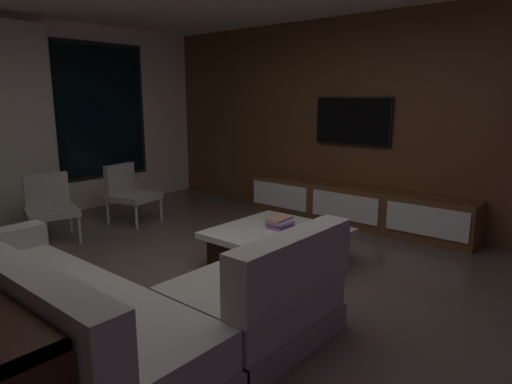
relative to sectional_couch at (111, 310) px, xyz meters
name	(u,v)px	position (x,y,z in m)	size (l,w,h in m)	color
floor	(204,296)	(0.97, 0.16, -0.29)	(9.20, 9.20, 0.00)	#564C44
back_wall_with_window	(5,122)	(0.91, 3.78, 1.05)	(6.60, 0.30, 2.70)	beige
media_wall	(374,121)	(4.03, 0.16, 1.06)	(0.12, 7.80, 2.70)	brown
sectional_couch	(111,310)	(0.00, 0.00, 0.00)	(1.98, 2.50, 0.82)	gray
coffee_table	(278,247)	(1.95, 0.13, -0.10)	(1.16, 1.16, 0.36)	black
book_stack_on_coffee_table	(280,223)	(2.04, 0.17, 0.12)	(0.26, 0.22, 0.11)	#9A5BC3
accent_chair_near_window	(129,191)	(1.92, 2.62, 0.14)	(0.64, 0.66, 0.78)	#B2ADA0
accent_chair_by_curtain	(50,204)	(0.87, 2.66, 0.14)	(0.68, 0.69, 0.78)	#B2ADA0
media_console	(356,207)	(3.74, 0.21, -0.04)	(0.46, 3.10, 0.52)	brown
mounted_tv	(353,121)	(3.92, 0.41, 1.06)	(0.05, 1.08, 0.63)	black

